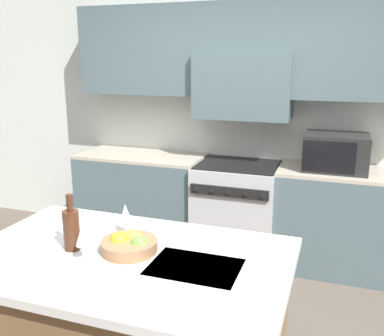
{
  "coord_description": "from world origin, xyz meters",
  "views": [
    {
      "loc": [
        0.88,
        -2.17,
        1.91
      ],
      "look_at": [
        -0.05,
        0.51,
        1.18
      ],
      "focal_mm": 40.0,
      "sensor_mm": 36.0,
      "label": 1
    }
  ],
  "objects_px": {
    "microwave": "(336,152)",
    "wine_bottle": "(71,229)",
    "wine_glass_far": "(125,214)",
    "fruit_bowl": "(129,244)",
    "wine_glass_near": "(82,237)",
    "range_stove": "(237,210)"
  },
  "relations": [
    {
      "from": "microwave",
      "to": "wine_glass_near",
      "type": "xyz_separation_m",
      "value": [
        -1.15,
        -2.2,
        -0.06
      ]
    },
    {
      "from": "microwave",
      "to": "wine_glass_near",
      "type": "bearing_deg",
      "value": -117.57
    },
    {
      "from": "wine_bottle",
      "to": "wine_glass_far",
      "type": "height_order",
      "value": "wine_bottle"
    },
    {
      "from": "range_stove",
      "to": "wine_glass_near",
      "type": "xyz_separation_m",
      "value": [
        -0.28,
        -2.18,
        0.58
      ]
    },
    {
      "from": "microwave",
      "to": "wine_glass_near",
      "type": "relative_size",
      "value": 3.05
    },
    {
      "from": "wine_bottle",
      "to": "range_stove",
      "type": "bearing_deg",
      "value": 79.14
    },
    {
      "from": "wine_bottle",
      "to": "wine_glass_near",
      "type": "distance_m",
      "value": 0.15
    },
    {
      "from": "wine_glass_near",
      "to": "fruit_bowl",
      "type": "relative_size",
      "value": 0.6
    },
    {
      "from": "range_stove",
      "to": "microwave",
      "type": "distance_m",
      "value": 1.08
    },
    {
      "from": "fruit_bowl",
      "to": "wine_glass_far",
      "type": "bearing_deg",
      "value": 121.7
    },
    {
      "from": "wine_glass_near",
      "to": "wine_glass_far",
      "type": "bearing_deg",
      "value": 82.47
    },
    {
      "from": "microwave",
      "to": "fruit_bowl",
      "type": "relative_size",
      "value": 1.83
    },
    {
      "from": "range_stove",
      "to": "fruit_bowl",
      "type": "relative_size",
      "value": 3.14
    },
    {
      "from": "range_stove",
      "to": "fruit_bowl",
      "type": "distance_m",
      "value": 2.08
    },
    {
      "from": "wine_glass_far",
      "to": "fruit_bowl",
      "type": "xyz_separation_m",
      "value": [
        0.13,
        -0.2,
        -0.08
      ]
    },
    {
      "from": "microwave",
      "to": "range_stove",
      "type": "bearing_deg",
      "value": -178.77
    },
    {
      "from": "wine_glass_far",
      "to": "fruit_bowl",
      "type": "height_order",
      "value": "wine_glass_far"
    },
    {
      "from": "range_stove",
      "to": "wine_bottle",
      "type": "bearing_deg",
      "value": -100.86
    },
    {
      "from": "wine_bottle",
      "to": "wine_glass_near",
      "type": "bearing_deg",
      "value": -35.02
    },
    {
      "from": "microwave",
      "to": "wine_glass_far",
      "type": "relative_size",
      "value": 3.05
    },
    {
      "from": "wine_glass_far",
      "to": "fruit_bowl",
      "type": "bearing_deg",
      "value": -58.3
    },
    {
      "from": "microwave",
      "to": "wine_bottle",
      "type": "xyz_separation_m",
      "value": [
        -1.27,
        -2.12,
        -0.06
      ]
    }
  ]
}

